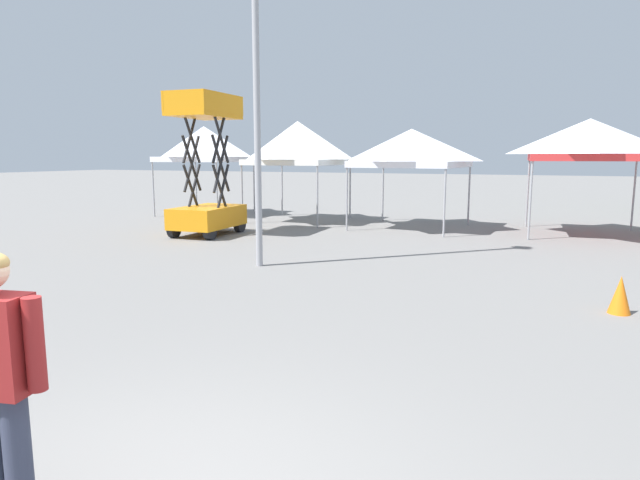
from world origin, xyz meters
TOP-DOWN VIEW (x-y plane):
  - canopy_tent_right_of_center at (-10.56, 15.70)m, footprint 3.06×3.06m
  - canopy_tent_behind_center at (-6.23, 15.18)m, footprint 3.09×3.09m
  - canopy_tent_left_of_center at (-2.06, 14.89)m, footprint 3.48×3.48m
  - canopy_tent_behind_left at (3.06, 15.33)m, footprint 3.47×3.47m
  - scissor_lift at (-7.18, 10.96)m, footprint 1.52×2.37m
  - traffic_cone_lot_center at (3.23, 6.47)m, footprint 0.32×0.32m

SIDE VIEW (x-z plane):
  - traffic_cone_lot_center at x=3.23m, z-range 0.00..0.57m
  - scissor_lift at x=-7.18m, z-range -0.81..3.27m
  - canopy_tent_left_of_center at x=-2.06m, z-range 0.98..4.16m
  - canopy_tent_behind_center at x=-6.23m, z-range 1.00..4.54m
  - canopy_tent_right_of_center at x=-10.56m, z-range 1.05..4.52m
  - canopy_tent_behind_left at x=3.06m, z-range 1.09..4.48m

